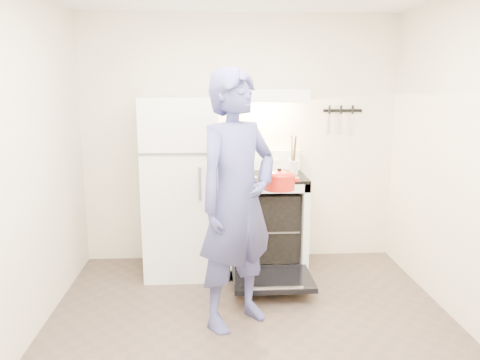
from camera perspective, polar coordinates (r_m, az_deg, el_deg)
name	(u,v)px	position (r m, az deg, el deg)	size (l,w,h in m)	color
floor	(256,348)	(3.49, 1.95, -19.78)	(3.60, 3.60, 0.00)	brown
back_wall	(240,140)	(4.80, 0.01, 4.86)	(3.20, 0.02, 2.50)	beige
refrigerator	(182,187)	(4.53, -7.07, -0.79)	(0.70, 0.70, 1.70)	white
stove_body	(265,223)	(4.67, 3.08, -5.28)	(0.76, 0.65, 0.92)	white
cooktop	(266,176)	(4.55, 3.15, 0.45)	(0.76, 0.65, 0.03)	black
backsplash	(263,160)	(4.81, 2.77, 2.45)	(0.76, 0.07, 0.20)	white
oven_door	(272,279)	(4.23, 3.97, -11.97)	(0.70, 0.54, 0.04)	black
oven_rack	(265,225)	(4.68, 3.08, -5.51)	(0.60, 0.52, 0.01)	gray
range_hood	(266,95)	(4.54, 3.15, 10.27)	(0.76, 0.50, 0.12)	white
knife_strip	(343,111)	(4.94, 12.39, 8.27)	(0.40, 0.02, 0.03)	black
pizza_stone	(259,223)	(4.68, 2.29, -5.30)	(0.37, 0.37, 0.02)	#927251
tea_kettle	(239,160)	(4.63, -0.18, 2.42)	(0.21, 0.17, 0.25)	silver
utensil_jar	(293,168)	(4.42, 6.53, 1.50)	(0.09, 0.09, 0.13)	silver
person	(237,201)	(3.46, -0.38, -2.58)	(0.71, 0.46, 1.94)	navy
dutch_oven	(279,182)	(3.76, 4.79, -0.27)	(0.32, 0.25, 0.22)	red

